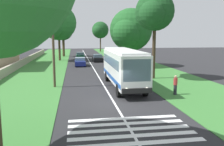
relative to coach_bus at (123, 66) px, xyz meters
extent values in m
plane|color=#262628|center=(-6.09, 1.80, -2.15)|extent=(160.00, 160.00, 0.00)
cube|color=#387533|center=(8.91, 10.00, -2.13)|extent=(120.00, 8.00, 0.04)
cube|color=#387533|center=(8.91, -6.40, -2.13)|extent=(120.00, 8.00, 0.04)
cube|color=silver|center=(8.91, 1.80, -2.14)|extent=(110.00, 0.16, 0.01)
cube|color=white|center=(-0.03, 0.00, -0.05)|extent=(11.00, 2.50, 2.90)
cube|color=slate|center=(0.27, 0.00, 0.48)|extent=(9.68, 2.54, 0.85)
cube|color=slate|center=(-5.49, 0.00, 0.30)|extent=(0.08, 2.20, 1.74)
cube|color=#1E4C9E|center=(-0.03, 0.00, -1.05)|extent=(10.78, 2.53, 0.36)
cube|color=white|center=(-0.03, 0.00, 1.49)|extent=(10.56, 2.30, 0.18)
cube|color=black|center=(-5.61, 0.00, -1.28)|extent=(0.16, 2.40, 0.40)
sphere|color=#F2EDCC|center=(-5.55, 0.80, -1.15)|extent=(0.24, 0.24, 0.24)
sphere|color=#F2EDCC|center=(-5.55, -0.81, -1.15)|extent=(0.24, 0.24, 0.24)
cylinder|color=black|center=(-3.93, 1.15, -1.60)|extent=(1.10, 0.32, 1.10)
cylinder|color=black|center=(3.47, 1.15, -1.60)|extent=(1.10, 0.32, 1.10)
cylinder|color=black|center=(-3.93, -1.15, -1.60)|extent=(1.10, 0.32, 1.10)
cylinder|color=black|center=(3.47, -1.15, -1.60)|extent=(1.10, 0.32, 1.10)
cube|color=silver|center=(-12.87, 1.80, -2.14)|extent=(0.45, 6.80, 0.01)
cube|color=silver|center=(-11.97, 1.80, -2.14)|extent=(0.45, 6.80, 0.01)
cube|color=silver|center=(-11.07, 1.80, -2.14)|extent=(0.45, 6.80, 0.01)
cube|color=silver|center=(-10.17, 1.80, -2.14)|extent=(0.45, 6.80, 0.01)
cube|color=silver|center=(-9.27, 1.80, -2.14)|extent=(0.45, 6.80, 0.01)
cube|color=navy|center=(17.99, 3.80, -1.62)|extent=(4.30, 1.75, 0.70)
cube|color=slate|center=(17.89, 3.80, -0.99)|extent=(2.00, 1.61, 0.55)
cylinder|color=black|center=(16.64, 4.58, -1.83)|extent=(0.64, 0.22, 0.64)
cylinder|color=black|center=(19.34, 4.58, -1.83)|extent=(0.64, 0.22, 0.64)
cylinder|color=black|center=(16.64, 3.02, -1.83)|extent=(0.64, 0.22, 0.64)
cylinder|color=black|center=(19.34, 3.02, -1.83)|extent=(0.64, 0.22, 0.64)
cube|color=black|center=(24.41, 0.24, -1.62)|extent=(4.30, 1.75, 0.70)
cube|color=slate|center=(24.31, 0.24, -0.99)|extent=(2.00, 1.61, 0.55)
cylinder|color=black|center=(23.06, 1.02, -1.83)|extent=(0.64, 0.22, 0.64)
cylinder|color=black|center=(25.76, 1.02, -1.83)|extent=(0.64, 0.22, 0.64)
cylinder|color=black|center=(23.06, -0.54, -1.83)|extent=(0.64, 0.22, 0.64)
cylinder|color=black|center=(25.76, -0.54, -1.83)|extent=(0.64, 0.22, 0.64)
cube|color=#145933|center=(31.22, 3.45, -1.62)|extent=(4.30, 1.75, 0.70)
cube|color=slate|center=(31.12, 3.45, -0.99)|extent=(2.00, 1.61, 0.55)
cylinder|color=black|center=(29.87, 4.23, -1.83)|extent=(0.64, 0.22, 0.64)
cylinder|color=black|center=(32.57, 4.23, -1.83)|extent=(0.64, 0.22, 0.64)
cylinder|color=black|center=(29.87, 2.67, -1.83)|extent=(0.64, 0.22, 0.64)
cylinder|color=black|center=(32.57, 2.67, -1.83)|extent=(0.64, 0.22, 0.64)
cylinder|color=#4C3826|center=(27.55, 7.70, 0.72)|extent=(0.44, 0.44, 5.66)
sphere|color=#286B2D|center=(27.55, 7.70, 5.50)|extent=(7.08, 7.08, 7.08)
sphere|color=#286B2D|center=(29.68, 7.70, 4.97)|extent=(3.91, 3.91, 3.91)
sphere|color=#286B2D|center=(25.79, 8.76, 4.97)|extent=(4.97, 4.97, 4.97)
cylinder|color=#4C3826|center=(37.33, 7.27, 0.35)|extent=(0.59, 0.59, 4.91)
sphere|color=#19471E|center=(37.33, 7.27, 4.06)|extent=(4.56, 4.56, 4.56)
sphere|color=#19471E|center=(38.70, 7.27, 3.72)|extent=(2.77, 2.77, 2.77)
sphere|color=#19471E|center=(36.19, 7.96, 3.72)|extent=(3.10, 3.10, 3.10)
cylinder|color=#3D2D1E|center=(4.19, -4.53, 1.19)|extent=(0.40, 0.40, 6.58)
sphere|color=#19471E|center=(4.19, -4.53, 5.71)|extent=(4.48, 4.48, 4.48)
sphere|color=#19471E|center=(5.54, -4.53, 5.37)|extent=(3.10, 3.10, 3.10)
sphere|color=#19471E|center=(3.07, -3.86, 5.37)|extent=(2.96, 2.96, 2.96)
cylinder|color=#4C3826|center=(16.23, -4.54, -0.08)|extent=(0.56, 0.56, 4.06)
sphere|color=#1E5623|center=(16.23, -4.54, 3.87)|extent=(6.98, 6.98, 6.98)
sphere|color=#1E5623|center=(18.32, -4.54, 3.35)|extent=(4.10, 4.10, 4.10)
sphere|color=#1E5623|center=(14.48, -3.49, 3.35)|extent=(4.54, 4.54, 4.54)
cylinder|color=#3D2D1E|center=(54.26, -3.53, 0.54)|extent=(0.37, 0.37, 5.29)
sphere|color=#19471E|center=(54.26, -3.53, 4.63)|extent=(5.26, 5.26, 5.26)
sphere|color=#19471E|center=(55.84, -3.53, 4.24)|extent=(3.53, 3.53, 3.53)
sphere|color=#19471E|center=(52.95, -2.74, 4.24)|extent=(3.60, 3.60, 3.60)
cylinder|color=#473828|center=(0.89, 6.74, 2.05)|extent=(0.24, 0.24, 8.31)
cube|color=#3D3326|center=(0.89, 6.74, 5.61)|extent=(0.12, 1.40, 0.12)
cube|color=#9E937F|center=(13.91, 13.40, -1.54)|extent=(70.00, 0.40, 1.13)
cylinder|color=#26262D|center=(-3.96, -3.82, -1.68)|extent=(0.28, 0.28, 0.85)
cylinder|color=#B23333|center=(-3.96, -3.82, -0.96)|extent=(0.34, 0.34, 0.60)
sphere|color=tan|center=(-3.96, -3.82, -0.54)|extent=(0.24, 0.24, 0.24)
camera|label=1|loc=(-23.66, 4.74, 2.98)|focal=39.40mm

